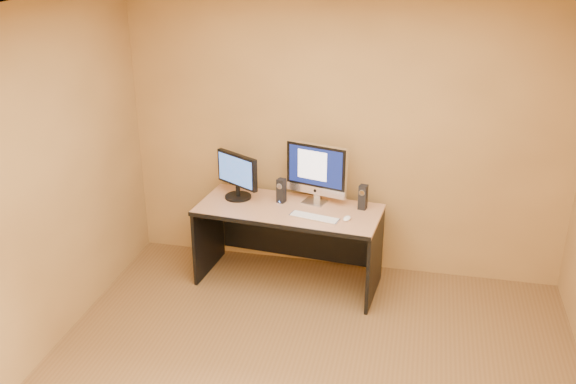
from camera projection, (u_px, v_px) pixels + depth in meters
name	position (u px, v px, depth m)	size (l,w,h in m)	color
walls	(301.00, 233.00, 3.95)	(4.00, 4.00, 2.60)	#AD8246
ceiling	(303.00, 16.00, 3.44)	(4.00, 4.00, 0.00)	white
desk	(288.00, 246.00, 5.78)	(1.61, 0.70, 0.74)	tan
imac	(315.00, 174.00, 5.65)	(0.57, 0.21, 0.55)	silver
second_monitor	(237.00, 176.00, 5.77)	(0.48, 0.24, 0.42)	black
speaker_left	(281.00, 191.00, 5.72)	(0.07, 0.07, 0.22)	black
speaker_right	(363.00, 197.00, 5.59)	(0.07, 0.07, 0.22)	black
keyboard	(314.00, 217.00, 5.44)	(0.43, 0.12, 0.02)	silver
mouse	(347.00, 218.00, 5.40)	(0.06, 0.10, 0.04)	white
cable_a	(321.00, 199.00, 5.81)	(0.01, 0.01, 0.22)	black
cable_b	(316.00, 198.00, 5.84)	(0.01, 0.01, 0.18)	black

